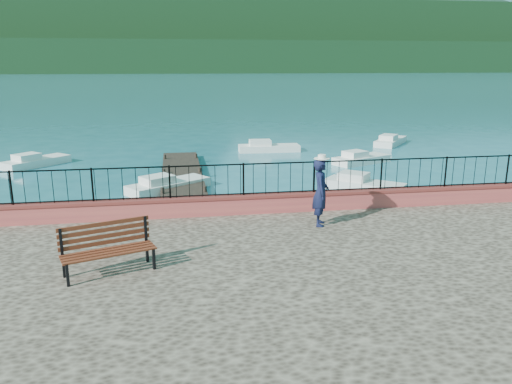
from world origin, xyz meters
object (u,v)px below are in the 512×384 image
object	(u,v)px
boat_4	(269,145)
boat_0	(168,182)
boat_2	(362,156)
boat_1	(365,182)
boat_3	(36,159)
person	(321,192)
boat_5	(391,139)
park_bench	(109,259)

from	to	relation	value
boat_4	boat_0	bearing A→B (deg)	-122.01
boat_0	boat_2	xyz separation A→B (m)	(11.06, 4.67, 0.00)
boat_1	boat_3	xyz separation A→B (m)	(-16.30, 8.41, 0.00)
person	boat_5	world-z (taller)	person
boat_1	boat_5	world-z (taller)	same
person	boat_2	distance (m)	15.77
person	boat_4	xyz separation A→B (m)	(2.17, 19.00, -1.76)
boat_0	park_bench	bearing A→B (deg)	-130.08
boat_1	boat_0	bearing A→B (deg)	-148.25
boat_1	boat_5	distance (m)	14.10
park_bench	boat_5	distance (m)	28.42
boat_0	boat_1	distance (m)	8.98
park_bench	boat_2	bearing A→B (deg)	34.17
boat_4	boat_3	bearing A→B (deg)	-167.27
boat_0	boat_4	xyz separation A→B (m)	(6.51, 9.52, 0.00)
boat_1	boat_2	distance (m)	6.50
boat_1	boat_4	bearing A→B (deg)	143.13
boat_0	boat_5	size ratio (longest dim) A/B	0.98
boat_1	boat_4	size ratio (longest dim) A/B	0.90
person	boat_4	size ratio (longest dim) A/B	0.48
boat_2	boat_5	xyz separation A→B (m)	(4.59, 6.25, 0.00)
park_bench	boat_5	world-z (taller)	park_bench
boat_1	boat_5	xyz separation A→B (m)	(6.79, 12.36, 0.00)
park_bench	boat_1	size ratio (longest dim) A/B	0.58
boat_5	boat_1	bearing A→B (deg)	-169.10
park_bench	boat_3	xyz separation A→B (m)	(-6.26, 18.93, -1.12)
boat_5	boat_3	bearing A→B (deg)	139.38
boat_3	boat_5	bearing A→B (deg)	-37.05
person	boat_1	distance (m)	9.39
person	boat_0	xyz separation A→B (m)	(-4.33, 9.48, -1.76)
boat_4	boat_5	size ratio (longest dim) A/B	1.01
person	boat_4	bearing A→B (deg)	8.67
boat_2	park_bench	bearing A→B (deg)	-151.24
boat_1	boat_4	xyz separation A→B (m)	(-2.35, 10.97, 0.00)
park_bench	boat_3	bearing A→B (deg)	88.83
boat_4	boat_5	bearing A→B (deg)	11.02
park_bench	person	world-z (taller)	person
boat_3	boat_2	bearing A→B (deg)	-53.83
boat_4	boat_5	world-z (taller)	same
person	boat_0	distance (m)	10.57
park_bench	boat_2	world-z (taller)	park_bench
boat_2	boat_5	world-z (taller)	same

